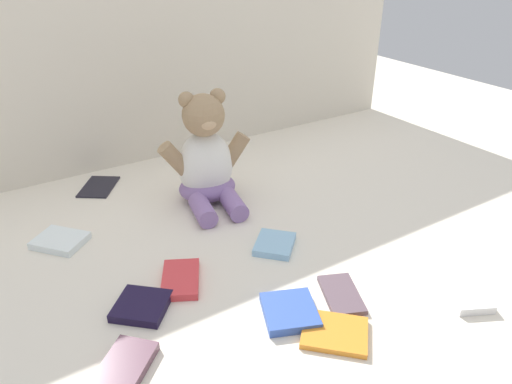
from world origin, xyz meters
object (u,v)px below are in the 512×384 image
object	(u,v)px
book_case_4	(142,306)
teddy_bear	(206,162)
book_case_6	(290,311)
book_case_7	(181,279)
book_case_0	(341,295)
book_case_5	(60,241)
book_case_8	(335,333)
book_case_9	(461,289)
book_case_3	(99,186)
book_case_2	(122,370)
book_case_1	(275,244)

from	to	relation	value
book_case_4	teddy_bear	bearing A→B (deg)	178.37
book_case_6	book_case_7	bearing A→B (deg)	-33.46
teddy_bear	book_case_4	size ratio (longest dim) A/B	3.10
book_case_0	book_case_5	world-z (taller)	book_case_5
book_case_0	book_case_8	distance (m)	0.10
book_case_7	book_case_9	size ratio (longest dim) A/B	0.86
teddy_bear	book_case_4	xyz separation A→B (m)	(-0.30, -0.32, -0.10)
book_case_5	book_case_8	distance (m)	0.65
book_case_3	book_case_5	bearing A→B (deg)	-88.51
book_case_9	book_case_6	bearing A→B (deg)	-174.65
teddy_bear	book_case_4	bearing A→B (deg)	-122.66
book_case_3	book_case_8	distance (m)	0.80
book_case_2	book_case_6	distance (m)	0.31
book_case_5	book_case_4	bearing A→B (deg)	-116.13
teddy_bear	book_case_0	size ratio (longest dim) A/B	2.55
book_case_8	book_case_4	bearing A→B (deg)	91.72
book_case_6	book_case_8	xyz separation A→B (m)	(0.04, -0.08, -0.00)
book_case_3	book_case_6	world-z (taller)	book_case_6
teddy_bear	book_case_8	distance (m)	0.57
book_case_1	book_case_8	world-z (taller)	book_case_1
book_case_3	book_case_6	bearing A→B (deg)	-42.50
book_case_1	book_case_2	xyz separation A→B (m)	(-0.40, -0.17, 0.00)
book_case_3	book_case_7	world-z (taller)	book_case_7
teddy_bear	book_case_9	bearing A→B (deg)	-56.45
book_case_6	book_case_7	world-z (taller)	book_case_6
book_case_5	book_case_7	xyz separation A→B (m)	(0.18, -0.27, -0.00)
book_case_5	book_case_8	size ratio (longest dim) A/B	0.96
book_case_2	book_case_7	xyz separation A→B (m)	(0.17, 0.16, -0.00)
book_case_2	book_case_9	xyz separation A→B (m)	(0.63, -0.15, 0.00)
book_case_0	book_case_3	size ratio (longest dim) A/B	0.92
book_case_8	book_case_9	xyz separation A→B (m)	(0.29, -0.04, 0.00)
book_case_6	book_case_8	distance (m)	0.09
book_case_5	book_case_7	distance (m)	0.32
book_case_6	book_case_8	world-z (taller)	book_case_6
book_case_0	book_case_3	world-z (taller)	book_case_0
book_case_5	book_case_6	size ratio (longest dim) A/B	1.07
book_case_2	book_case_4	xyz separation A→B (m)	(0.08, 0.13, 0.00)
book_case_1	book_case_3	xyz separation A→B (m)	(-0.26, 0.50, -0.00)
book_case_5	book_case_9	world-z (taller)	same
book_case_9	book_case_2	bearing A→B (deg)	-167.54
book_case_8	book_case_3	bearing A→B (deg)	58.29
book_case_4	book_case_2	bearing A→B (deg)	10.23
book_case_2	book_case_8	bearing A→B (deg)	-152.52
book_case_1	book_case_7	distance (m)	0.23
book_case_8	book_case_0	bearing A→B (deg)	-2.68
book_case_4	book_case_7	distance (m)	0.10
teddy_bear	book_case_3	bearing A→B (deg)	147.09
book_case_6	book_case_1	bearing A→B (deg)	-94.53
book_case_1	book_case_5	bearing A→B (deg)	12.22
teddy_bear	book_case_1	size ratio (longest dim) A/B	3.11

